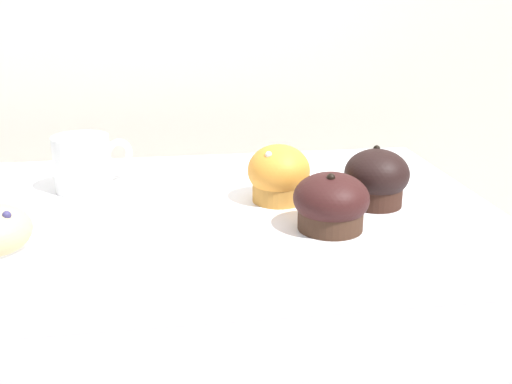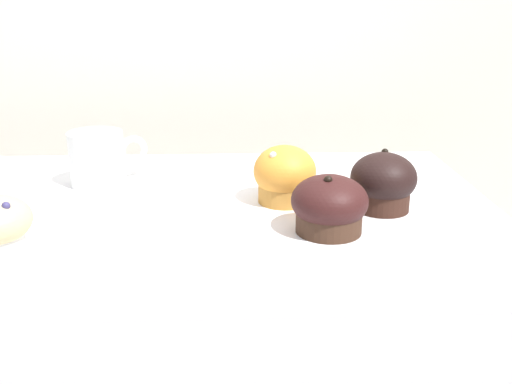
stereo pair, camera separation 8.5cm
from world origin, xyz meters
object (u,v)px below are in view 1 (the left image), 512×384
Objects in this scene: muffin_front_center at (279,175)px; coffee_cup at (83,162)px; muffin_back_right at (331,203)px; muffin_front_left at (376,179)px.

coffee_cup is at bearing 162.00° from muffin_front_center.
muffin_front_center is 0.93× the size of muffin_back_right.
muffin_front_center is at bearing -18.00° from coffee_cup.
muffin_back_right is (0.05, -0.13, -0.00)m from muffin_front_center.
muffin_back_right is 0.13m from muffin_front_left.
coffee_cup reaches higher than muffin_front_left.
muffin_back_right is 0.83× the size of coffee_cup.
muffin_back_right is 1.06× the size of muffin_front_left.
coffee_cup is at bearing 162.75° from muffin_front_left.
muffin_front_center is 0.15m from muffin_front_left.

